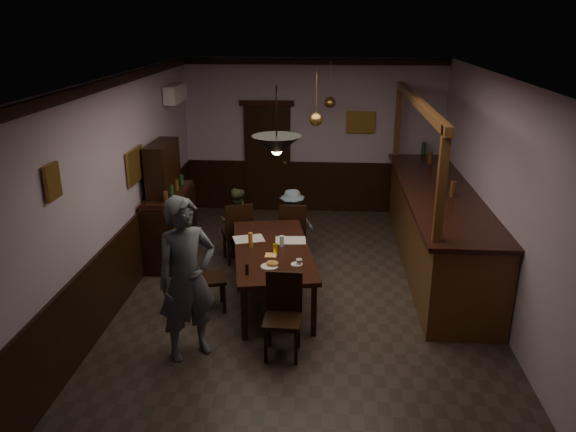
# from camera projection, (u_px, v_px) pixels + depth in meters

# --- Properties ---
(room) EXTENTS (5.01, 8.01, 3.01)m
(room) POSITION_uv_depth(u_px,v_px,m) (305.00, 200.00, 7.15)
(room) COLOR #2D2621
(room) RESTS_ON ground
(dining_table) EXTENTS (1.37, 2.34, 0.75)m
(dining_table) POSITION_uv_depth(u_px,v_px,m) (272.00, 253.00, 7.60)
(dining_table) COLOR black
(dining_table) RESTS_ON ground
(chair_far_left) EXTENTS (0.56, 0.56, 1.00)m
(chair_far_left) POSITION_uv_depth(u_px,v_px,m) (238.00, 230.00, 8.79)
(chair_far_left) COLOR black
(chair_far_left) RESTS_ON ground
(chair_far_right) EXTENTS (0.42, 0.42, 0.97)m
(chair_far_right) POSITION_uv_depth(u_px,v_px,m) (293.00, 229.00, 8.88)
(chair_far_right) COLOR black
(chair_far_right) RESTS_ON ground
(chair_near) EXTENTS (0.43, 0.43, 0.97)m
(chair_near) POSITION_uv_depth(u_px,v_px,m) (283.00, 311.00, 6.41)
(chair_near) COLOR black
(chair_near) RESTS_ON ground
(chair_side) EXTENTS (0.51, 0.51, 0.95)m
(chair_side) POSITION_uv_depth(u_px,v_px,m) (203.00, 274.00, 7.36)
(chair_side) COLOR black
(chair_side) RESTS_ON ground
(person_standing) EXTENTS (0.83, 0.78, 1.91)m
(person_standing) POSITION_uv_depth(u_px,v_px,m) (187.00, 279.00, 6.23)
(person_standing) COLOR #4E5259
(person_standing) RESTS_ON ground
(person_seated_left) EXTENTS (0.58, 0.47, 1.15)m
(person_seated_left) POSITION_uv_depth(u_px,v_px,m) (237.00, 222.00, 9.04)
(person_seated_left) COLOR #3E4429
(person_seated_left) RESTS_ON ground
(person_seated_right) EXTENTS (0.80, 0.59, 1.10)m
(person_seated_right) POSITION_uv_depth(u_px,v_px,m) (292.00, 222.00, 9.14)
(person_seated_right) COLOR slate
(person_seated_right) RESTS_ON ground
(newspaper_left) EXTENTS (0.49, 0.42, 0.01)m
(newspaper_left) POSITION_uv_depth(u_px,v_px,m) (249.00, 239.00, 7.89)
(newspaper_left) COLOR silver
(newspaper_left) RESTS_ON dining_table
(newspaper_right) EXTENTS (0.44, 0.33, 0.01)m
(newspaper_right) POSITION_uv_depth(u_px,v_px,m) (291.00, 240.00, 7.84)
(newspaper_right) COLOR silver
(newspaper_right) RESTS_ON dining_table
(napkin) EXTENTS (0.17, 0.17, 0.00)m
(napkin) POSITION_uv_depth(u_px,v_px,m) (271.00, 255.00, 7.36)
(napkin) COLOR #FFBE5D
(napkin) RESTS_ON dining_table
(saucer) EXTENTS (0.15, 0.15, 0.01)m
(saucer) POSITION_uv_depth(u_px,v_px,m) (297.00, 264.00, 7.08)
(saucer) COLOR white
(saucer) RESTS_ON dining_table
(coffee_cup) EXTENTS (0.09, 0.09, 0.07)m
(coffee_cup) POSITION_uv_depth(u_px,v_px,m) (299.00, 262.00, 7.04)
(coffee_cup) COLOR white
(coffee_cup) RESTS_ON saucer
(pastry_plate) EXTENTS (0.22, 0.22, 0.01)m
(pastry_plate) POSITION_uv_depth(u_px,v_px,m) (269.00, 266.00, 7.01)
(pastry_plate) COLOR white
(pastry_plate) RESTS_ON dining_table
(pastry_ring_a) EXTENTS (0.13, 0.13, 0.04)m
(pastry_ring_a) POSITION_uv_depth(u_px,v_px,m) (271.00, 263.00, 7.04)
(pastry_ring_a) COLOR #C68C47
(pastry_ring_a) RESTS_ON pastry_plate
(pastry_ring_b) EXTENTS (0.13, 0.13, 0.04)m
(pastry_ring_b) POSITION_uv_depth(u_px,v_px,m) (273.00, 263.00, 7.03)
(pastry_ring_b) COLOR #C68C47
(pastry_ring_b) RESTS_ON pastry_plate
(soda_can) EXTENTS (0.07, 0.07, 0.12)m
(soda_can) POSITION_uv_depth(u_px,v_px,m) (275.00, 248.00, 7.43)
(soda_can) COLOR yellow
(soda_can) RESTS_ON dining_table
(beer_glass) EXTENTS (0.06, 0.06, 0.20)m
(beer_glass) POSITION_uv_depth(u_px,v_px,m) (251.00, 240.00, 7.60)
(beer_glass) COLOR #BF721E
(beer_glass) RESTS_ON dining_table
(water_glass) EXTENTS (0.06, 0.06, 0.15)m
(water_glass) POSITION_uv_depth(u_px,v_px,m) (282.00, 241.00, 7.62)
(water_glass) COLOR silver
(water_glass) RESTS_ON dining_table
(pepper_mill) EXTENTS (0.04, 0.04, 0.14)m
(pepper_mill) POSITION_uv_depth(u_px,v_px,m) (247.00, 269.00, 6.79)
(pepper_mill) COLOR black
(pepper_mill) RESTS_ON dining_table
(sideboard) EXTENTS (0.51, 1.44, 1.90)m
(sideboard) POSITION_uv_depth(u_px,v_px,m) (169.00, 214.00, 8.88)
(sideboard) COLOR black
(sideboard) RESTS_ON ground
(bar_counter) EXTENTS (1.08, 4.64, 2.60)m
(bar_counter) POSITION_uv_depth(u_px,v_px,m) (437.00, 226.00, 8.65)
(bar_counter) COLOR #4B2D14
(bar_counter) RESTS_ON ground
(door_back) EXTENTS (0.90, 0.06, 2.10)m
(door_back) POSITION_uv_depth(u_px,v_px,m) (267.00, 159.00, 11.08)
(door_back) COLOR black
(door_back) RESTS_ON ground
(ac_unit) EXTENTS (0.20, 0.85, 0.30)m
(ac_unit) POSITION_uv_depth(u_px,v_px,m) (175.00, 93.00, 9.72)
(ac_unit) COLOR white
(ac_unit) RESTS_ON ground
(picture_left_small) EXTENTS (0.04, 0.28, 0.36)m
(picture_left_small) POSITION_uv_depth(u_px,v_px,m) (52.00, 182.00, 5.60)
(picture_left_small) COLOR olive
(picture_left_small) RESTS_ON ground
(picture_left_large) EXTENTS (0.04, 0.62, 0.48)m
(picture_left_large) POSITION_uv_depth(u_px,v_px,m) (135.00, 166.00, 8.00)
(picture_left_large) COLOR olive
(picture_left_large) RESTS_ON ground
(picture_back) EXTENTS (0.55, 0.04, 0.42)m
(picture_back) POSITION_uv_depth(u_px,v_px,m) (361.00, 122.00, 10.71)
(picture_back) COLOR olive
(picture_back) RESTS_ON ground
(pendant_iron) EXTENTS (0.56, 0.56, 0.77)m
(pendant_iron) POSITION_uv_depth(u_px,v_px,m) (277.00, 146.00, 6.29)
(pendant_iron) COLOR black
(pendant_iron) RESTS_ON ground
(pendant_brass_mid) EXTENTS (0.20, 0.20, 0.81)m
(pendant_brass_mid) POSITION_uv_depth(u_px,v_px,m) (316.00, 119.00, 8.14)
(pendant_brass_mid) COLOR #BF8C3F
(pendant_brass_mid) RESTS_ON ground
(pendant_brass_far) EXTENTS (0.20, 0.20, 0.81)m
(pendant_brass_far) POSITION_uv_depth(u_px,v_px,m) (330.00, 102.00, 9.75)
(pendant_brass_far) COLOR #BF8C3F
(pendant_brass_far) RESTS_ON ground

